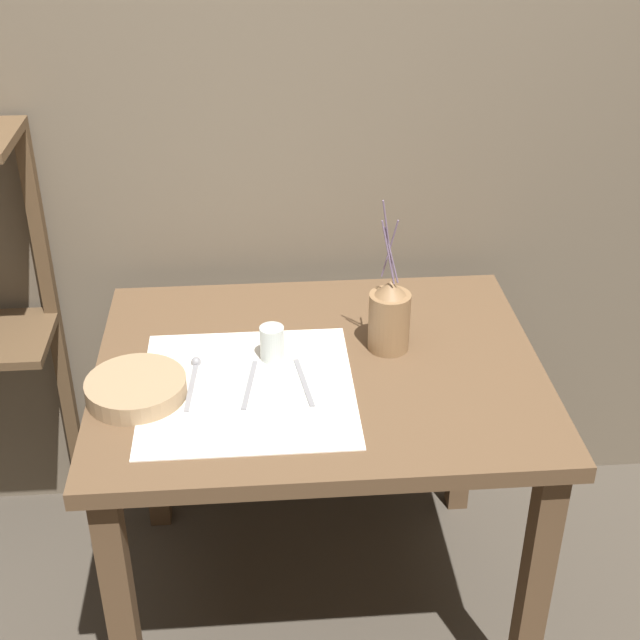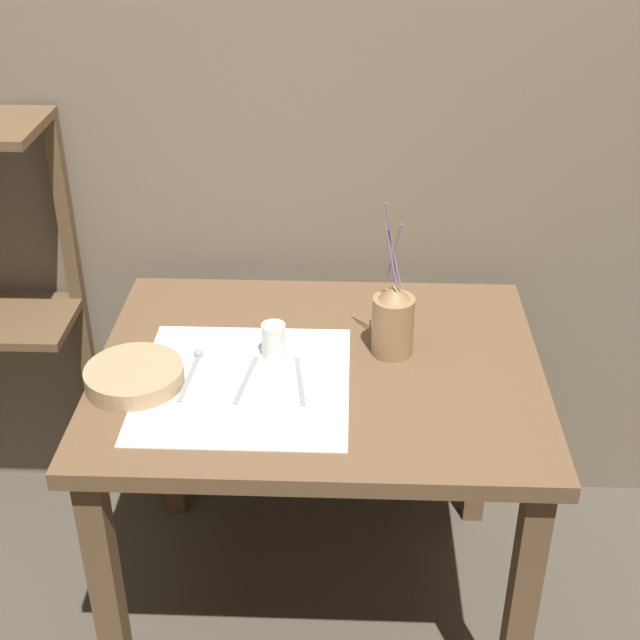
% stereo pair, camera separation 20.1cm
% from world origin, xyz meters
% --- Properties ---
extents(ground_plane, '(12.00, 12.00, 0.00)m').
position_xyz_m(ground_plane, '(0.00, 0.00, 0.00)').
color(ground_plane, '#473F35').
extents(stone_wall_back, '(7.00, 0.06, 2.40)m').
position_xyz_m(stone_wall_back, '(0.00, 0.52, 1.20)').
color(stone_wall_back, '#6B5E4C').
rests_on(stone_wall_back, ground_plane).
extents(wooden_table, '(1.04, 0.83, 0.78)m').
position_xyz_m(wooden_table, '(0.00, 0.00, 0.66)').
color(wooden_table, brown).
rests_on(wooden_table, ground_plane).
extents(linen_cloth, '(0.47, 0.48, 0.00)m').
position_xyz_m(linen_cloth, '(-0.17, -0.09, 0.78)').
color(linen_cloth, white).
rests_on(linen_cloth, wooden_table).
extents(pitcher_with_flowers, '(0.10, 0.10, 0.39)m').
position_xyz_m(pitcher_with_flowers, '(0.17, 0.06, 0.86)').
color(pitcher_with_flowers, olive).
rests_on(pitcher_with_flowers, wooden_table).
extents(wooden_bowl, '(0.22, 0.22, 0.04)m').
position_xyz_m(wooden_bowl, '(-0.41, -0.10, 0.80)').
color(wooden_bowl, '#9E7F5B').
rests_on(wooden_bowl, wooden_table).
extents(glass_tumbler_near, '(0.06, 0.06, 0.08)m').
position_xyz_m(glass_tumbler_near, '(-0.11, 0.03, 0.82)').
color(glass_tumbler_near, '#B7C1BC').
rests_on(glass_tumbler_near, wooden_table).
extents(spoon_outer, '(0.03, 0.20, 0.02)m').
position_xyz_m(spoon_outer, '(-0.29, -0.02, 0.78)').
color(spoon_outer, gray).
rests_on(spoon_outer, wooden_table).
extents(fork_outer, '(0.04, 0.19, 0.00)m').
position_xyz_m(fork_outer, '(-0.16, -0.08, 0.78)').
color(fork_outer, gray).
rests_on(fork_outer, wooden_table).
extents(knife_center, '(0.04, 0.19, 0.00)m').
position_xyz_m(knife_center, '(-0.04, -0.08, 0.78)').
color(knife_center, gray).
rests_on(knife_center, wooden_table).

